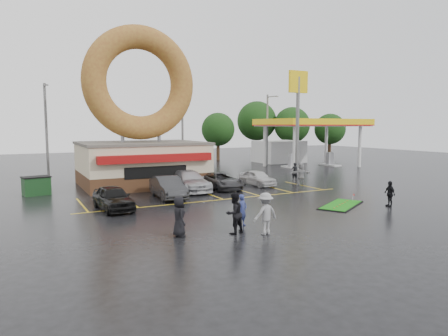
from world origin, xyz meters
name	(u,v)px	position (x,y,z in m)	size (l,w,h in m)	color
ground	(249,208)	(0.00, 0.00, 0.00)	(120.00, 120.00, 0.00)	black
donut_shop	(141,133)	(-3.00, 12.97, 4.46)	(10.20, 8.70, 13.50)	#472B19
gas_station	(297,136)	(20.00, 20.94, 3.70)	(12.30, 13.65, 5.90)	silver
shell_sign	(298,103)	(13.00, 12.00, 7.38)	(2.20, 0.36, 10.60)	slate
streetlight_left	(46,129)	(-10.00, 19.92, 4.78)	(0.40, 2.21, 9.00)	slate
streetlight_mid	(183,128)	(4.00, 20.92, 4.78)	(0.40, 2.21, 9.00)	slate
streetlight_right	(268,128)	(16.00, 21.92, 4.78)	(0.40, 2.21, 9.00)	slate
tree_far_a	(292,125)	(26.00, 30.00, 5.18)	(5.60, 5.60, 8.00)	#332114
tree_far_b	(330,129)	(32.00, 28.00, 4.53)	(4.90, 4.90, 7.00)	#332114
tree_far_c	(257,121)	(22.00, 34.00, 5.84)	(6.30, 6.30, 9.00)	#332114
tree_far_d	(218,129)	(14.00, 32.00, 4.53)	(4.90, 4.90, 7.00)	#332114
car_black	(113,198)	(-7.52, 3.50, 0.73)	(1.73, 4.31, 1.47)	black
car_dgrey	(168,187)	(-3.20, 5.81, 0.77)	(1.62, 4.65, 1.53)	#2A2A2C
car_silver	(189,181)	(-0.70, 8.00, 0.79)	(2.21, 5.44, 1.58)	#ADAEB2
car_grey	(221,181)	(2.01, 7.62, 0.67)	(2.21, 4.80, 1.33)	#302F32
car_white	(257,178)	(5.54, 7.80, 0.67)	(1.58, 3.92, 1.33)	silver
person_blue	(243,210)	(-2.53, -3.54, 0.81)	(0.59, 0.39, 1.62)	navy
person_blackjkt	(234,213)	(-3.62, -4.62, 0.98)	(0.95, 0.74, 1.96)	black
person_hoodie	(265,214)	(-2.37, -5.40, 0.99)	(1.28, 0.74, 1.98)	gray
person_bystander	(179,216)	(-6.10, -3.84, 0.93)	(0.91, 0.59, 1.86)	black
person_cameraman	(390,194)	(8.17, -3.62, 0.82)	(0.96, 0.40, 1.63)	black
person_walker_near	(301,174)	(9.01, 6.28, 0.96)	(1.78, 0.57, 1.92)	#949497
person_walker_far	(295,172)	(10.20, 8.70, 0.84)	(0.61, 0.40, 1.69)	black
dumpster	(36,186)	(-11.41, 11.42, 0.65)	(1.80, 1.20, 1.30)	#173C1B
putting_green	(341,205)	(5.71, -1.97, 0.03)	(4.48, 3.59, 0.52)	black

